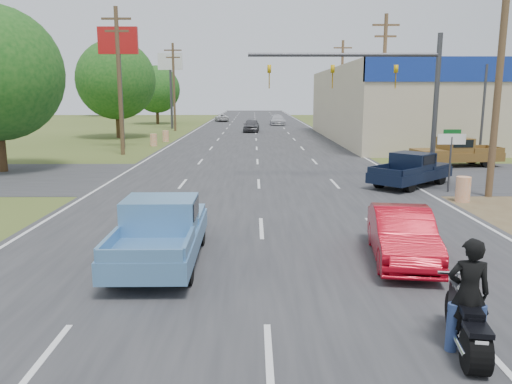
{
  "coord_description": "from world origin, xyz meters",
  "views": [
    {
      "loc": [
        -0.24,
        -7.21,
        4.14
      ],
      "look_at": [
        -0.17,
        7.39,
        1.3
      ],
      "focal_mm": 35.0,
      "sensor_mm": 36.0,
      "label": 1
    }
  ],
  "objects_px": {
    "brown_pickup": "(454,152)",
    "distant_car_white": "(222,118)",
    "blue_pickup": "(161,230)",
    "distant_car_grey": "(251,125)",
    "motorcycle": "(467,326)",
    "navy_pickup": "(412,169)",
    "distant_car_silver": "(277,120)",
    "rider": "(468,299)",
    "red_convertible": "(402,236)"
  },
  "relations": [
    {
      "from": "red_convertible",
      "to": "distant_car_silver",
      "type": "relative_size",
      "value": 0.81
    },
    {
      "from": "motorcycle",
      "to": "distant_car_silver",
      "type": "distance_m",
      "value": 63.4
    },
    {
      "from": "navy_pickup",
      "to": "distant_car_silver",
      "type": "relative_size",
      "value": 0.93
    },
    {
      "from": "rider",
      "to": "distant_car_silver",
      "type": "xyz_separation_m",
      "value": [
        -0.07,
        63.34,
        -0.2
      ]
    },
    {
      "from": "distant_car_silver",
      "to": "distant_car_grey",
      "type": "bearing_deg",
      "value": -105.5
    },
    {
      "from": "motorcycle",
      "to": "red_convertible",
      "type": "bearing_deg",
      "value": 95.13
    },
    {
      "from": "blue_pickup",
      "to": "brown_pickup",
      "type": "relative_size",
      "value": 0.93
    },
    {
      "from": "rider",
      "to": "brown_pickup",
      "type": "relative_size",
      "value": 0.35
    },
    {
      "from": "brown_pickup",
      "to": "distant_car_grey",
      "type": "distance_m",
      "value": 30.49
    },
    {
      "from": "rider",
      "to": "brown_pickup",
      "type": "xyz_separation_m",
      "value": [
        8.37,
        21.69,
        -0.07
      ]
    },
    {
      "from": "rider",
      "to": "red_convertible",
      "type": "bearing_deg",
      "value": -84.81
    },
    {
      "from": "navy_pickup",
      "to": "distant_car_white",
      "type": "height_order",
      "value": "navy_pickup"
    },
    {
      "from": "distant_car_grey",
      "to": "distant_car_silver",
      "type": "xyz_separation_m",
      "value": [
        3.62,
        13.64,
        -0.02
      ]
    },
    {
      "from": "distant_car_silver",
      "to": "red_convertible",
      "type": "bearing_deg",
      "value": -90.25
    },
    {
      "from": "red_convertible",
      "to": "blue_pickup",
      "type": "xyz_separation_m",
      "value": [
        -6.06,
        -0.0,
        0.17
      ]
    },
    {
      "from": "brown_pickup",
      "to": "distant_car_silver",
      "type": "distance_m",
      "value": 42.49
    },
    {
      "from": "navy_pickup",
      "to": "brown_pickup",
      "type": "height_order",
      "value": "brown_pickup"
    },
    {
      "from": "motorcycle",
      "to": "brown_pickup",
      "type": "xyz_separation_m",
      "value": [
        8.38,
        21.75,
        0.36
      ]
    },
    {
      "from": "motorcycle",
      "to": "distant_car_grey",
      "type": "bearing_deg",
      "value": 103.19
    },
    {
      "from": "distant_car_grey",
      "to": "distant_car_white",
      "type": "bearing_deg",
      "value": 104.89
    },
    {
      "from": "blue_pickup",
      "to": "distant_car_silver",
      "type": "distance_m",
      "value": 59.01
    },
    {
      "from": "navy_pickup",
      "to": "blue_pickup",
      "type": "bearing_deg",
      "value": -85.89
    },
    {
      "from": "red_convertible",
      "to": "navy_pickup",
      "type": "distance_m",
      "value": 11.22
    },
    {
      "from": "motorcycle",
      "to": "blue_pickup",
      "type": "xyz_separation_m",
      "value": [
        -5.75,
        4.66,
        0.33
      ]
    },
    {
      "from": "brown_pickup",
      "to": "distant_car_white",
      "type": "xyz_separation_m",
      "value": [
        -16.89,
        50.78,
        -0.27
      ]
    },
    {
      "from": "brown_pickup",
      "to": "motorcycle",
      "type": "bearing_deg",
      "value": 150.83
    },
    {
      "from": "blue_pickup",
      "to": "distant_car_grey",
      "type": "distance_m",
      "value": 45.14
    },
    {
      "from": "red_convertible",
      "to": "distant_car_grey",
      "type": "relative_size",
      "value": 0.93
    },
    {
      "from": "red_convertible",
      "to": "distant_car_silver",
      "type": "xyz_separation_m",
      "value": [
        -0.38,
        58.74,
        0.05
      ]
    },
    {
      "from": "red_convertible",
      "to": "distant_car_white",
      "type": "bearing_deg",
      "value": 105.25
    },
    {
      "from": "distant_car_silver",
      "to": "rider",
      "type": "bearing_deg",
      "value": -90.55
    },
    {
      "from": "distant_car_grey",
      "to": "motorcycle",
      "type": "bearing_deg",
      "value": -82.83
    },
    {
      "from": "motorcycle",
      "to": "brown_pickup",
      "type": "bearing_deg",
      "value": 77.88
    },
    {
      "from": "motorcycle",
      "to": "blue_pickup",
      "type": "bearing_deg",
      "value": 149.95
    },
    {
      "from": "brown_pickup",
      "to": "navy_pickup",
      "type": "bearing_deg",
      "value": 137.15
    },
    {
      "from": "motorcycle",
      "to": "distant_car_silver",
      "type": "xyz_separation_m",
      "value": [
        -0.07,
        63.4,
        0.22
      ]
    },
    {
      "from": "blue_pickup",
      "to": "distant_car_silver",
      "type": "bearing_deg",
      "value": 83.9
    },
    {
      "from": "red_convertible",
      "to": "brown_pickup",
      "type": "distance_m",
      "value": 18.9
    },
    {
      "from": "motorcycle",
      "to": "brown_pickup",
      "type": "relative_size",
      "value": 0.42
    },
    {
      "from": "blue_pickup",
      "to": "distant_car_white",
      "type": "height_order",
      "value": "blue_pickup"
    },
    {
      "from": "blue_pickup",
      "to": "distant_car_grey",
      "type": "bearing_deg",
      "value": 86.81
    },
    {
      "from": "red_convertible",
      "to": "distant_car_grey",
      "type": "height_order",
      "value": "distant_car_grey"
    },
    {
      "from": "red_convertible",
      "to": "distant_car_white",
      "type": "height_order",
      "value": "red_convertible"
    },
    {
      "from": "brown_pickup",
      "to": "distant_car_grey",
      "type": "height_order",
      "value": "brown_pickup"
    },
    {
      "from": "red_convertible",
      "to": "navy_pickup",
      "type": "bearing_deg",
      "value": 79.21
    },
    {
      "from": "rider",
      "to": "blue_pickup",
      "type": "distance_m",
      "value": 7.37
    },
    {
      "from": "motorcycle",
      "to": "navy_pickup",
      "type": "relative_size",
      "value": 0.48
    },
    {
      "from": "motorcycle",
      "to": "rider",
      "type": "relative_size",
      "value": 1.2
    },
    {
      "from": "red_convertible",
      "to": "blue_pickup",
      "type": "relative_size",
      "value": 0.81
    },
    {
      "from": "distant_car_grey",
      "to": "distant_car_white",
      "type": "relative_size",
      "value": 1.03
    }
  ]
}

